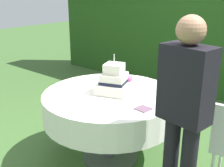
{
  "coord_description": "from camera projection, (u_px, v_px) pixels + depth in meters",
  "views": [
    {
      "loc": [
        1.73,
        -2.05,
        1.77
      ],
      "look_at": [
        0.01,
        0.02,
        0.85
      ],
      "focal_mm": 45.5,
      "sensor_mm": 36.0,
      "label": 1
    }
  ],
  "objects": [
    {
      "name": "serving_plate_left",
      "position": [
        93.0,
        111.0,
        2.44
      ],
      "size": [
        0.1,
        0.1,
        0.01
      ],
      "primitive_type": "cylinder",
      "color": "white",
      "rests_on": "cake_table"
    },
    {
      "name": "wedding_cake",
      "position": [
        114.0,
        82.0,
        2.84
      ],
      "size": [
        0.39,
        0.39,
        0.4
      ],
      "color": "silver",
      "rests_on": "cake_table"
    },
    {
      "name": "napkin_stack",
      "position": [
        143.0,
        109.0,
        2.49
      ],
      "size": [
        0.13,
        0.13,
        0.01
      ],
      "primitive_type": "cube",
      "rotation": [
        0.0,
        0.0,
        -0.11
      ],
      "color": "#6B4C60",
      "rests_on": "cake_table"
    },
    {
      "name": "ground_plane",
      "position": [
        110.0,
        157.0,
        3.11
      ],
      "size": [
        20.0,
        20.0,
        0.0
      ],
      "primitive_type": "plane",
      "color": "#3D602D"
    },
    {
      "name": "serving_plate_far",
      "position": [
        101.0,
        80.0,
        3.24
      ],
      "size": [
        0.11,
        0.11,
        0.01
      ],
      "primitive_type": "cylinder",
      "color": "white",
      "rests_on": "cake_table"
    },
    {
      "name": "foliage_hedge",
      "position": [
        214.0,
        21.0,
        4.61
      ],
      "size": [
        6.46,
        0.48,
        2.47
      ],
      "primitive_type": "cube",
      "color": "#234C19",
      "rests_on": "ground_plane"
    },
    {
      "name": "cake_table",
      "position": [
        110.0,
        105.0,
        2.91
      ],
      "size": [
        1.36,
        1.36,
        0.75
      ],
      "color": "#4C4C51",
      "rests_on": "ground_plane"
    },
    {
      "name": "standing_person",
      "position": [
        184.0,
        110.0,
        2.03
      ],
      "size": [
        0.39,
        0.25,
        1.6
      ],
      "color": "black",
      "rests_on": "ground_plane"
    },
    {
      "name": "serving_plate_near",
      "position": [
        83.0,
        83.0,
        3.14
      ],
      "size": [
        0.11,
        0.11,
        0.01
      ],
      "primitive_type": "cylinder",
      "color": "white",
      "rests_on": "cake_table"
    }
  ]
}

